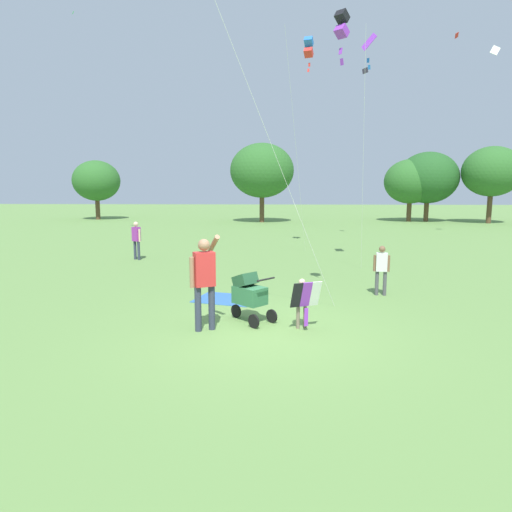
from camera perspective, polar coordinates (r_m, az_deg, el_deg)
name	(u,v)px	position (r m, az deg, el deg)	size (l,w,h in m)	color
ground_plane	(265,332)	(8.93, 1.11, -9.46)	(120.00, 120.00, 0.00)	#668E47
treeline_distant	(343,176)	(36.30, 10.79, 9.77)	(34.69, 6.18, 5.96)	brown
child_with_butterfly_kite	(303,298)	(9.03, 5.83, -5.28)	(0.62, 0.47, 0.99)	#7F705B
person_adult_flyer	(204,276)	(8.84, -6.45, -2.46)	(0.58, 0.69, 1.87)	#33384C
stroller	(249,293)	(9.46, -0.88, -4.59)	(1.00, 0.95, 1.03)	black
kite_adult_black	(341,28)	(11.11, 10.47, 26.13)	(2.68, 2.01, 6.50)	black
kite_orange_delta	(369,53)	(16.21, 13.82, 23.27)	(0.69, 2.62, 7.63)	purple
kite_green_novelty	(309,48)	(20.45, 6.55, 24.28)	(1.24, 3.66, 8.74)	blue
distant_kites_cluster	(362,30)	(29.96, 13.01, 25.66)	(28.70, 13.78, 7.64)	yellow
person_red_shirt	(381,266)	(12.10, 15.34, -1.25)	(0.41, 0.21, 1.28)	#4C4C51
person_sitting_far	(136,237)	(17.90, -14.65, 2.26)	(0.39, 0.34, 1.44)	#33384C
picnic_blanket	(227,299)	(11.43, -3.67, -5.36)	(1.47, 1.13, 0.02)	#3366B2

